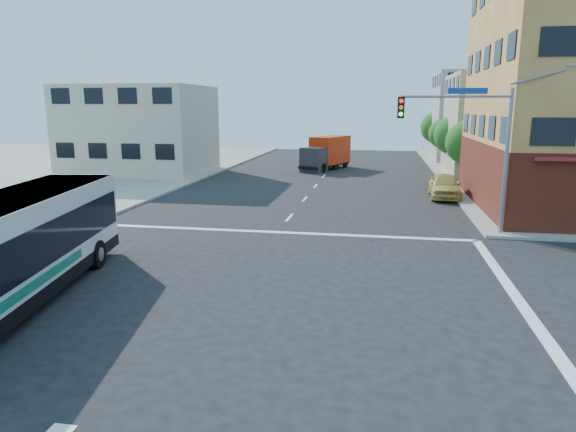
# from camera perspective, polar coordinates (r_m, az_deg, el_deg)

# --- Properties ---
(ground) EXTENTS (120.00, 120.00, 0.00)m
(ground) POSITION_cam_1_polar(r_m,az_deg,el_deg) (16.81, -7.64, -9.48)
(ground) COLOR black
(ground) RESTS_ON ground
(sidewalk_nw) EXTENTS (50.00, 50.00, 0.15)m
(sidewalk_nw) POSITION_cam_1_polar(r_m,az_deg,el_deg) (64.14, -28.54, 5.18)
(sidewalk_nw) COLOR gray
(sidewalk_nw) RESTS_ON ground
(building_east_near) EXTENTS (12.06, 10.06, 9.00)m
(building_east_near) POSITION_cam_1_polar(r_m,az_deg,el_deg) (50.34, 24.32, 9.15)
(building_east_near) COLOR tan
(building_east_near) RESTS_ON ground
(building_east_far) EXTENTS (12.06, 10.06, 10.00)m
(building_east_far) POSITION_cam_1_polar(r_m,az_deg,el_deg) (64.01, 21.35, 10.24)
(building_east_far) COLOR #9A9A95
(building_east_far) RESTS_ON ground
(building_west) EXTENTS (12.06, 10.06, 8.00)m
(building_west) POSITION_cam_1_polar(r_m,az_deg,el_deg) (49.95, -16.13, 9.15)
(building_west) COLOR beige
(building_west) RESTS_ON ground
(signal_mast_ne) EXTENTS (7.91, 1.13, 8.07)m
(signal_mast_ne) POSITION_cam_1_polar(r_m,az_deg,el_deg) (25.85, 19.66, 8.80)
(signal_mast_ne) COLOR gray
(signal_mast_ne) RESTS_ON ground
(street_tree_a) EXTENTS (3.60, 3.60, 5.53)m
(street_tree_a) POSITION_cam_1_polar(r_m,az_deg,el_deg) (43.43, 19.58, 8.01)
(street_tree_a) COLOR #332312
(street_tree_a) RESTS_ON ground
(street_tree_b) EXTENTS (3.80, 3.80, 5.79)m
(street_tree_b) POSITION_cam_1_polar(r_m,az_deg,el_deg) (51.33, 18.17, 8.80)
(street_tree_b) COLOR #332312
(street_tree_b) RESTS_ON ground
(street_tree_c) EXTENTS (3.40, 3.40, 5.29)m
(street_tree_c) POSITION_cam_1_polar(r_m,az_deg,el_deg) (59.26, 17.10, 8.95)
(street_tree_c) COLOR #332312
(street_tree_c) RESTS_ON ground
(street_tree_d) EXTENTS (4.00, 4.00, 6.03)m
(street_tree_d) POSITION_cam_1_polar(r_m,az_deg,el_deg) (67.19, 16.33, 9.66)
(street_tree_d) COLOR #332312
(street_tree_d) RESTS_ON ground
(transit_bus) EXTENTS (4.82, 12.92, 3.74)m
(transit_bus) POSITION_cam_1_polar(r_m,az_deg,el_deg) (17.90, -29.05, -3.43)
(transit_bus) COLOR black
(transit_bus) RESTS_ON ground
(box_truck) EXTENTS (4.58, 7.43, 3.23)m
(box_truck) POSITION_cam_1_polar(r_m,az_deg,el_deg) (51.46, 4.26, 6.93)
(box_truck) COLOR #292A2F
(box_truck) RESTS_ON ground
(parked_car) EXTENTS (2.13, 4.97, 1.67)m
(parked_car) POSITION_cam_1_polar(r_m,az_deg,el_deg) (36.76, 17.00, 3.24)
(parked_car) COLOR #C9B557
(parked_car) RESTS_ON ground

